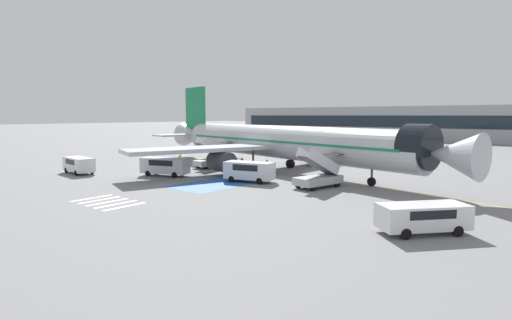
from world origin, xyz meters
TOP-DOWN VIEW (x-y plane):
  - ground_plane at (0.00, 0.00)m, footprint 600.00×600.00m
  - apron_leadline_yellow at (0.02, -0.70)m, footprint 78.92×16.60m
  - apron_stand_patch_blue at (0.02, -11.83)m, footprint 5.52×9.38m
  - apron_walkway_bar_0 at (-2.98, -23.34)m, footprint 0.44×3.60m
  - apron_walkway_bar_1 at (-1.78, -23.34)m, footprint 0.44×3.60m
  - apron_walkway_bar_2 at (-0.58, -23.34)m, footprint 0.44×3.60m
  - apron_walkway_bar_3 at (0.62, -23.34)m, footprint 0.44×3.60m
  - apron_walkway_bar_4 at (1.82, -23.34)m, footprint 0.44×3.60m
  - airliner at (-0.64, -0.57)m, footprint 46.61×35.51m
  - boarding_stairs_forward at (8.94, -7.17)m, footprint 3.13×5.51m
  - boarding_stairs_aft at (-8.96, -3.45)m, footprint 3.13×5.51m
  - fuel_tanker at (-7.77, 24.82)m, footprint 8.83×3.10m
  - service_van_0 at (21.21, -16.26)m, footprint 4.86×5.17m
  - service_van_1 at (-17.35, -17.17)m, footprint 5.08×2.45m
  - service_van_2 at (-8.09, -11.90)m, footprint 5.73×3.63m
  - service_van_3 at (1.82, -8.93)m, footprint 5.38×3.22m
  - ground_crew_0 at (-3.64, -3.83)m, footprint 0.49×0.43m
  - ground_crew_1 at (-13.89, -4.89)m, footprint 0.47×0.46m
  - ground_crew_2 at (0.70, -4.53)m, footprint 0.42×0.49m
  - traffic_cone_0 at (-11.66, -6.27)m, footprint 0.60×0.60m
  - terminal_building at (3.10, 74.38)m, footprint 137.45×12.10m

SIDE VIEW (x-z plane):
  - ground_plane at x=0.00m, z-range 0.00..0.00m
  - apron_leadline_yellow at x=0.02m, z-range 0.00..0.01m
  - apron_stand_patch_blue at x=0.02m, z-range 0.00..0.01m
  - apron_walkway_bar_0 at x=-2.98m, z-range 0.00..0.01m
  - apron_walkway_bar_1 at x=-1.78m, z-range 0.00..0.01m
  - apron_walkway_bar_2 at x=-0.58m, z-range 0.00..0.01m
  - apron_walkway_bar_3 at x=0.62m, z-range 0.00..0.01m
  - apron_walkway_bar_4 at x=1.82m, z-range 0.00..0.01m
  - traffic_cone_0 at x=-11.66m, z-range 0.00..0.66m
  - ground_crew_1 at x=-13.89m, z-range 0.12..1.80m
  - ground_crew_0 at x=-3.64m, z-range 0.13..1.83m
  - boarding_stairs_forward at x=8.94m, z-range -0.98..2.94m
  - boarding_stairs_aft at x=-8.96m, z-range -1.05..3.06m
  - ground_crew_2 at x=0.70m, z-range 0.14..1.96m
  - service_van_0 at x=21.21m, z-range 0.20..1.92m
  - service_van_1 at x=-17.35m, z-range 0.20..2.10m
  - service_van_2 at x=-8.09m, z-range 0.21..2.25m
  - service_van_3 at x=1.82m, z-range 0.21..2.27m
  - fuel_tanker at x=-7.77m, z-range 0.01..3.38m
  - airliner at x=-0.64m, z-range -2.03..9.14m
  - terminal_building at x=3.10m, z-range 0.00..9.23m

